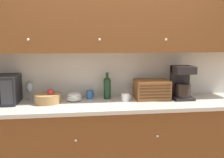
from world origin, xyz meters
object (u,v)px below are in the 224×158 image
(bowl_stack_on_counter, at_px, (74,97))
(wine_bottle, at_px, (107,87))
(bread_box, at_px, (152,89))
(wine_glass, at_px, (30,88))
(mug_blue_second, at_px, (90,95))
(mug, at_px, (126,97))
(fruit_basket, at_px, (48,98))
(coffee_maker, at_px, (182,82))

(bowl_stack_on_counter, height_order, wine_bottle, wine_bottle)
(bread_box, bearing_deg, wine_glass, 173.89)
(wine_bottle, bearing_deg, bread_box, -7.81)
(mug_blue_second, xyz_separation_m, mug, (0.40, -0.16, -0.01))
(wine_glass, xyz_separation_m, mug_blue_second, (0.69, -0.06, -0.09))
(fruit_basket, xyz_separation_m, mug, (0.86, -0.02, -0.01))
(coffee_maker, bearing_deg, fruit_basket, -179.93)
(mug, height_order, bread_box, bread_box)
(wine_bottle, xyz_separation_m, coffee_maker, (0.86, -0.12, 0.05))
(bread_box, height_order, coffee_maker, coffee_maker)
(bread_box, xyz_separation_m, coffee_maker, (0.35, -0.04, 0.08))
(bowl_stack_on_counter, distance_m, bread_box, 0.90)
(wine_bottle, bearing_deg, bowl_stack_on_counter, -171.67)
(wine_glass, bearing_deg, bowl_stack_on_counter, -15.07)
(mug_blue_second, bearing_deg, coffee_maker, -7.33)
(coffee_maker, bearing_deg, mug_blue_second, 172.67)
(mug, bearing_deg, bread_box, 11.69)
(bowl_stack_on_counter, height_order, bread_box, bread_box)
(mug_blue_second, distance_m, mug, 0.43)
(wine_bottle, height_order, bread_box, wine_bottle)
(wine_glass, height_order, mug, wine_glass)
(wine_glass, height_order, coffee_maker, coffee_maker)
(wine_bottle, relative_size, mug, 3.09)
(mug, bearing_deg, fruit_basket, 178.64)
(wine_glass, xyz_separation_m, wine_bottle, (0.89, -0.08, 0.00))
(mug, relative_size, coffee_maker, 0.26)
(mug_blue_second, relative_size, mug, 0.97)
(wine_glass, relative_size, coffee_maker, 0.52)
(fruit_basket, distance_m, wine_bottle, 0.68)
(mug_blue_second, height_order, bread_box, bread_box)
(fruit_basket, relative_size, bread_box, 0.74)
(mug, bearing_deg, coffee_maker, 1.90)
(wine_glass, bearing_deg, bread_box, -6.11)
(bowl_stack_on_counter, relative_size, coffee_maker, 0.46)
(coffee_maker, bearing_deg, wine_bottle, 172.40)
(coffee_maker, bearing_deg, bowl_stack_on_counter, 177.30)
(wine_glass, relative_size, fruit_basket, 0.70)
(mug_blue_second, bearing_deg, wine_bottle, -6.18)
(mug_blue_second, bearing_deg, wine_glass, 175.19)
(bowl_stack_on_counter, distance_m, mug, 0.58)
(mug, relative_size, bread_box, 0.26)
(wine_glass, xyz_separation_m, bowl_stack_on_counter, (0.51, -0.14, -0.09))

